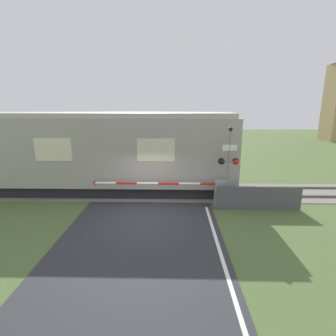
# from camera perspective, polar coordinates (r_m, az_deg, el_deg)

# --- Properties ---
(ground_plane) EXTENTS (80.00, 80.00, 0.00)m
(ground_plane) POSITION_cam_1_polar(r_m,az_deg,el_deg) (11.53, -4.68, -10.35)
(ground_plane) COLOR #4C6033
(track_bed) EXTENTS (36.00, 3.20, 0.13)m
(track_bed) POSITION_cam_1_polar(r_m,az_deg,el_deg) (14.46, -3.38, -5.13)
(track_bed) COLOR slate
(track_bed) RESTS_ON ground_plane
(train) EXTENTS (17.94, 2.77, 4.27)m
(train) POSITION_cam_1_polar(r_m,az_deg,el_deg) (15.02, -21.41, 3.17)
(train) COLOR black
(train) RESTS_ON ground_plane
(crossing_barrier) EXTENTS (6.32, 0.44, 1.22)m
(crossing_barrier) POSITION_cam_1_polar(r_m,az_deg,el_deg) (12.49, 9.01, -5.09)
(crossing_barrier) COLOR gray
(crossing_barrier) RESTS_ON ground_plane
(signal_post) EXTENTS (0.94, 0.26, 3.73)m
(signal_post) POSITION_cam_1_polar(r_m,az_deg,el_deg) (12.03, 13.09, 1.00)
(signal_post) COLOR gray
(signal_post) RESTS_ON ground_plane
(roadside_fence) EXTENTS (3.79, 0.06, 1.10)m
(roadside_fence) POSITION_cam_1_polar(r_m,az_deg,el_deg) (12.61, 19.22, -6.25)
(roadside_fence) COLOR #4C4C51
(roadside_fence) RESTS_ON ground_plane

